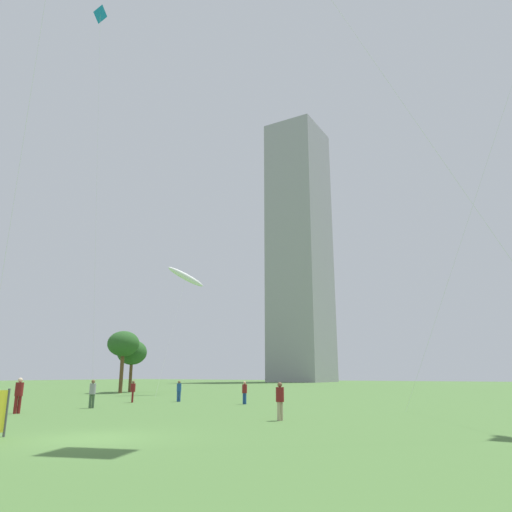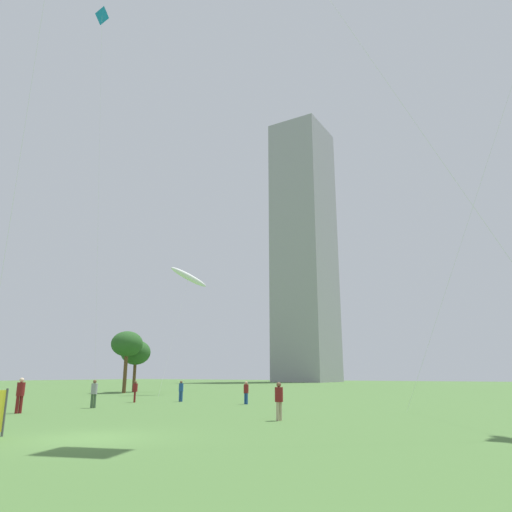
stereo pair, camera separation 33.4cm
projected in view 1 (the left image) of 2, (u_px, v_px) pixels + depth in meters
name	position (u px, v px, depth m)	size (l,w,h in m)	color
ground	(94.00, 438.00, 15.46)	(280.00, 280.00, 0.00)	#4C7538
person_standing_0	(179.00, 390.00, 36.16)	(0.35, 0.35, 1.56)	#1E478C
person_standing_1	(133.00, 390.00, 35.20)	(0.35, 0.35, 1.58)	maroon
person_standing_2	(245.00, 391.00, 33.20)	(0.35, 0.35, 1.56)	#1E478C
person_standing_3	(280.00, 398.00, 21.59)	(0.38, 0.38, 1.70)	tan
person_standing_4	(92.00, 392.00, 29.37)	(0.38, 0.38, 1.72)	#3F593F
person_standing_5	(19.00, 393.00, 25.36)	(0.41, 0.41, 1.87)	maroon
kite_flying_0	(100.00, 24.00, 39.93)	(1.32, 2.73, 32.30)	silver
kite_flying_1	(186.00, 277.00, 51.88)	(2.52, 7.61, 13.63)	silver
park_tree_0	(123.00, 344.00, 53.50)	(3.56, 3.56, 6.86)	brown
park_tree_1	(132.00, 353.00, 56.56)	(3.52, 3.52, 6.08)	brown
distant_highrise_0	(300.00, 249.00, 134.36)	(14.14, 16.31, 73.95)	#939399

